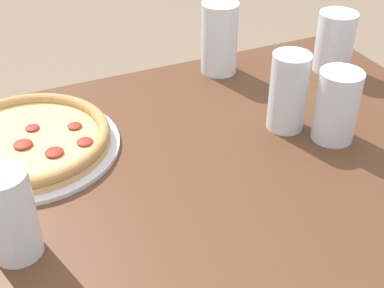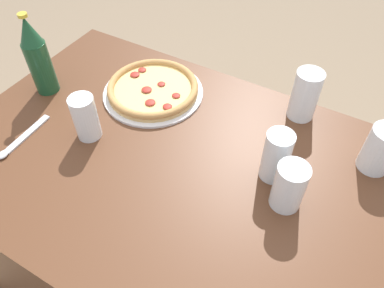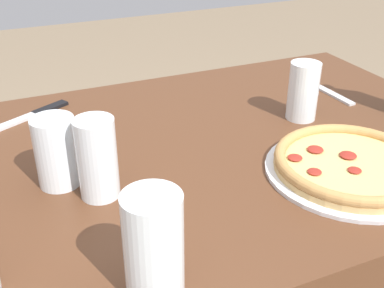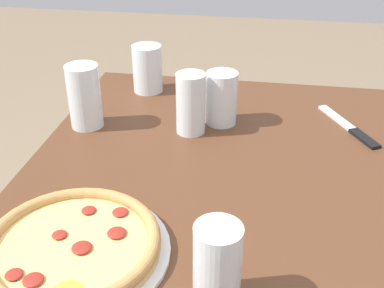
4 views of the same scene
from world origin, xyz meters
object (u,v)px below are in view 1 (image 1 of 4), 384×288
glass_orange_juice (336,109)px  glass_lemonade (288,94)px  pizza_pepperoni (28,141)px  glass_water (219,42)px  glass_mango_juice (334,45)px  glass_iced_tea (10,217)px

glass_orange_juice → glass_lemonade: bearing=-48.6°
pizza_pepperoni → glass_water: 0.47m
pizza_pepperoni → glass_mango_juice: (-0.68, -0.04, 0.04)m
glass_orange_juice → glass_mango_juice: 0.28m
glass_water → glass_iced_tea: size_ratio=1.15×
glass_water → glass_lemonade: bearing=92.5°
pizza_pepperoni → glass_lemonade: (-0.46, 0.12, 0.05)m
pizza_pepperoni → glass_mango_juice: size_ratio=2.43×
glass_lemonade → glass_water: size_ratio=0.95×
glass_water → glass_mango_juice: size_ratio=1.18×
pizza_pepperoni → glass_water: size_ratio=2.06×
glass_water → glass_iced_tea: 0.63m
glass_water → glass_iced_tea: bearing=37.3°
glass_orange_juice → glass_mango_juice: same height
glass_orange_juice → glass_iced_tea: 0.58m
pizza_pepperoni → glass_iced_tea: bearing=76.8°
glass_lemonade → glass_orange_juice: size_ratio=1.12×
glass_lemonade → glass_iced_tea: glass_lemonade is taller
glass_lemonade → glass_iced_tea: 0.53m
glass_lemonade → glass_mango_juice: bearing=-144.2°
glass_iced_tea → glass_mango_juice: size_ratio=1.02×
pizza_pepperoni → glass_orange_juice: size_ratio=2.43×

